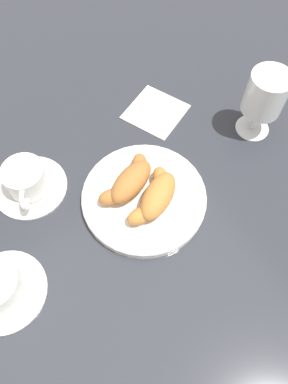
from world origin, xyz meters
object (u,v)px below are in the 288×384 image
croissant_small (130,181)px  coffee_cup_far (0,289)px  croissant_large (155,197)px  folded_napkin (156,111)px  juice_glass_left (265,96)px  pastry_plate (144,197)px  coffee_cup_near (27,181)px

croissant_small → coffee_cup_far: (-0.27, -0.05, -0.01)m
croissant_large → folded_napkin: croissant_large is taller
croissant_small → croissant_large: bearing=-67.0°
croissant_large → coffee_cup_far: 0.29m
juice_glass_left → croissant_small: bearing=179.1°
pastry_plate → croissant_large: 0.04m
croissant_small → folded_napkin: croissant_small is taller
coffee_cup_near → pastry_plate: bearing=-38.4°
pastry_plate → croissant_small: size_ratio=1.79×
croissant_large → coffee_cup_near: size_ratio=0.89×
croissant_large → folded_napkin: size_ratio=1.10×
coffee_cup_far → croissant_large: bearing=0.6°
pastry_plate → coffee_cup_far: 0.28m
croissant_large → coffee_cup_near: 0.24m
juice_glass_left → folded_napkin: 0.22m
croissant_large → coffee_cup_near: same height
croissant_large → juice_glass_left: (0.27, 0.05, 0.06)m
folded_napkin → coffee_cup_far: bearing=-155.1°
pastry_plate → croissant_large: bearing=-67.5°
juice_glass_left → folded_napkin: (-0.15, 0.14, -0.09)m
folded_napkin → coffee_cup_near: bearing=-173.8°
coffee_cup_near → folded_napkin: size_ratio=1.24×
croissant_small → coffee_cup_near: bearing=146.0°
pastry_plate → juice_glass_left: bearing=4.9°
croissant_small → juice_glass_left: juice_glass_left is taller
croissant_small → coffee_cup_near: size_ratio=0.93×
coffee_cup_near → croissant_small: bearing=-34.0°
folded_napkin → croissant_small: bearing=-136.3°
juice_glass_left → coffee_cup_far: bearing=-174.9°
coffee_cup_far → juice_glass_left: bearing=5.1°
pastry_plate → coffee_cup_near: size_ratio=1.67×
croissant_small → coffee_cup_far: 0.27m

